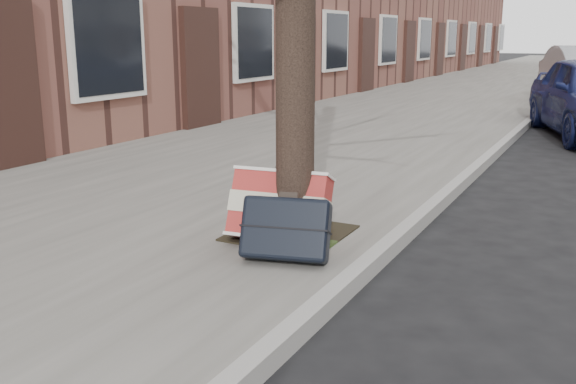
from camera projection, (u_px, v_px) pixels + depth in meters
The scene contains 5 objects.
ground at pixel (539, 377), 3.18m from camera, with size 120.00×120.00×0.00m, color black.
near_sidewalk at pixel (461, 94), 17.77m from camera, with size 5.00×70.00×0.12m, color gray.
dirt_patch at pixel (290, 233), 5.08m from camera, with size 0.85×0.85×0.01m, color black.
suitcase_red at pixel (280, 207), 4.79m from camera, with size 0.73×0.20×0.53m, color maroon.
suitcase_navy at pixel (286, 228), 4.41m from camera, with size 0.60×0.19×0.43m, color black.
Camera 1 is at (0.20, -3.12, 1.65)m, focal length 40.00 mm.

